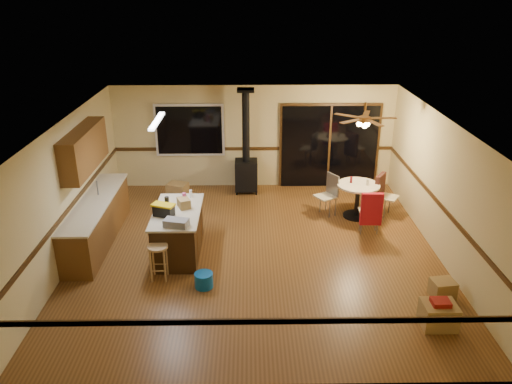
{
  "coord_description": "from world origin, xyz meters",
  "views": [
    {
      "loc": [
        -0.14,
        -8.56,
        4.88
      ],
      "look_at": [
        0.0,
        0.3,
        1.15
      ],
      "focal_mm": 35.0,
      "sensor_mm": 36.0,
      "label": 1
    }
  ],
  "objects_px": {
    "box_under_window": "(178,190)",
    "toolbox_grey": "(176,223)",
    "toolbox_black": "(164,211)",
    "box_corner_b": "(443,289)",
    "chair_left": "(329,190)",
    "chair_near": "(371,209)",
    "dining_table": "(358,195)",
    "box_corner_a": "(438,315)",
    "kitchen_island": "(178,232)",
    "bar_stool": "(159,262)",
    "blue_bucket": "(204,280)",
    "chair_right": "(381,189)",
    "wood_stove": "(246,165)"
  },
  "relations": [
    {
      "from": "kitchen_island",
      "to": "box_corner_b",
      "type": "bearing_deg",
      "value": -18.61
    },
    {
      "from": "toolbox_black",
      "to": "box_corner_b",
      "type": "distance_m",
      "value": 5.06
    },
    {
      "from": "box_corner_b",
      "to": "bar_stool",
      "type": "bearing_deg",
      "value": 172.53
    },
    {
      "from": "chair_near",
      "to": "chair_right",
      "type": "relative_size",
      "value": 1.0
    },
    {
      "from": "chair_near",
      "to": "chair_right",
      "type": "height_order",
      "value": "same"
    },
    {
      "from": "dining_table",
      "to": "box_under_window",
      "type": "xyz_separation_m",
      "value": [
        -4.16,
        1.14,
        -0.35
      ]
    },
    {
      "from": "kitchen_island",
      "to": "toolbox_black",
      "type": "distance_m",
      "value": 0.62
    },
    {
      "from": "box_under_window",
      "to": "box_corner_b",
      "type": "xyz_separation_m",
      "value": [
        4.98,
        -4.27,
        -0.03
      ]
    },
    {
      "from": "blue_bucket",
      "to": "chair_near",
      "type": "distance_m",
      "value": 3.83
    },
    {
      "from": "toolbox_black",
      "to": "bar_stool",
      "type": "distance_m",
      "value": 0.97
    },
    {
      "from": "bar_stool",
      "to": "box_corner_a",
      "type": "relative_size",
      "value": 1.28
    },
    {
      "from": "box_under_window",
      "to": "toolbox_grey",
      "type": "bearing_deg",
      "value": -82.24
    },
    {
      "from": "box_under_window",
      "to": "dining_table",
      "type": "bearing_deg",
      "value": -15.37
    },
    {
      "from": "kitchen_island",
      "to": "box_corner_b",
      "type": "xyz_separation_m",
      "value": [
        4.6,
        -1.55,
        -0.3
      ]
    },
    {
      "from": "box_under_window",
      "to": "box_corner_b",
      "type": "distance_m",
      "value": 6.56
    },
    {
      "from": "toolbox_grey",
      "to": "toolbox_black",
      "type": "relative_size",
      "value": 1.15
    },
    {
      "from": "toolbox_grey",
      "to": "bar_stool",
      "type": "xyz_separation_m",
      "value": [
        -0.31,
        -0.27,
        -0.64
      ]
    },
    {
      "from": "wood_stove",
      "to": "dining_table",
      "type": "distance_m",
      "value": 2.89
    },
    {
      "from": "dining_table",
      "to": "box_corner_a",
      "type": "xyz_separation_m",
      "value": [
        0.47,
        -3.89,
        -0.34
      ]
    },
    {
      "from": "chair_right",
      "to": "box_corner_a",
      "type": "relative_size",
      "value": 1.36
    },
    {
      "from": "toolbox_black",
      "to": "dining_table",
      "type": "relative_size",
      "value": 0.39
    },
    {
      "from": "chair_right",
      "to": "chair_left",
      "type": "bearing_deg",
      "value": 179.85
    },
    {
      "from": "blue_bucket",
      "to": "toolbox_black",
      "type": "bearing_deg",
      "value": 128.3
    },
    {
      "from": "wood_stove",
      "to": "toolbox_grey",
      "type": "relative_size",
      "value": 5.96
    },
    {
      "from": "kitchen_island",
      "to": "box_corner_a",
      "type": "distance_m",
      "value": 4.85
    },
    {
      "from": "wood_stove",
      "to": "blue_bucket",
      "type": "bearing_deg",
      "value": -99.69
    },
    {
      "from": "dining_table",
      "to": "chair_near",
      "type": "height_order",
      "value": "chair_near"
    },
    {
      "from": "kitchen_island",
      "to": "dining_table",
      "type": "xyz_separation_m",
      "value": [
        3.78,
        1.58,
        0.08
      ]
    },
    {
      "from": "chair_right",
      "to": "box_corner_b",
      "type": "height_order",
      "value": "chair_right"
    },
    {
      "from": "bar_stool",
      "to": "chair_right",
      "type": "xyz_separation_m",
      "value": [
        4.56,
        2.64,
        0.27
      ]
    },
    {
      "from": "chair_left",
      "to": "chair_right",
      "type": "relative_size",
      "value": 0.79
    },
    {
      "from": "wood_stove",
      "to": "chair_left",
      "type": "bearing_deg",
      "value": -35.21
    },
    {
      "from": "kitchen_island",
      "to": "toolbox_grey",
      "type": "bearing_deg",
      "value": -83.2
    },
    {
      "from": "chair_left",
      "to": "chair_near",
      "type": "height_order",
      "value": "same"
    },
    {
      "from": "kitchen_island",
      "to": "box_under_window",
      "type": "xyz_separation_m",
      "value": [
        -0.38,
        2.72,
        -0.27
      ]
    },
    {
      "from": "chair_near",
      "to": "chair_right",
      "type": "xyz_separation_m",
      "value": [
        0.45,
        1.03,
        0.0
      ]
    },
    {
      "from": "kitchen_island",
      "to": "dining_table",
      "type": "relative_size",
      "value": 1.79
    },
    {
      "from": "chair_near",
      "to": "toolbox_grey",
      "type": "bearing_deg",
      "value": -160.61
    },
    {
      "from": "kitchen_island",
      "to": "toolbox_black",
      "type": "height_order",
      "value": "toolbox_black"
    },
    {
      "from": "toolbox_black",
      "to": "dining_table",
      "type": "distance_m",
      "value": 4.4
    },
    {
      "from": "blue_bucket",
      "to": "chair_right",
      "type": "relative_size",
      "value": 0.46
    },
    {
      "from": "box_corner_b",
      "to": "toolbox_black",
      "type": "bearing_deg",
      "value": 164.45
    },
    {
      "from": "bar_stool",
      "to": "dining_table",
      "type": "height_order",
      "value": "dining_table"
    },
    {
      "from": "toolbox_black",
      "to": "blue_bucket",
      "type": "bearing_deg",
      "value": -51.7
    },
    {
      "from": "chair_right",
      "to": "wood_stove",
      "type": "bearing_deg",
      "value": 156.39
    },
    {
      "from": "chair_near",
      "to": "box_corner_b",
      "type": "distance_m",
      "value": 2.4
    },
    {
      "from": "wood_stove",
      "to": "box_under_window",
      "type": "xyz_separation_m",
      "value": [
        -1.68,
        -0.33,
        -0.54
      ]
    },
    {
      "from": "blue_bucket",
      "to": "box_under_window",
      "type": "xyz_separation_m",
      "value": [
        -0.96,
        3.92,
        0.05
      ]
    },
    {
      "from": "kitchen_island",
      "to": "toolbox_black",
      "type": "relative_size",
      "value": 4.58
    },
    {
      "from": "blue_bucket",
      "to": "chair_left",
      "type": "xyz_separation_m",
      "value": [
        2.6,
        2.93,
        0.45
      ]
    }
  ]
}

